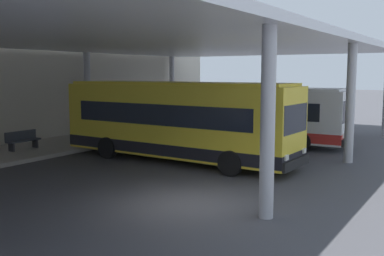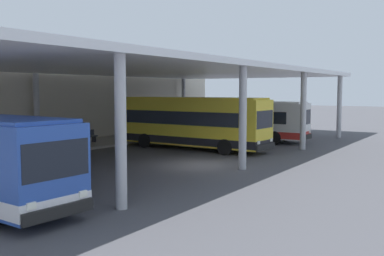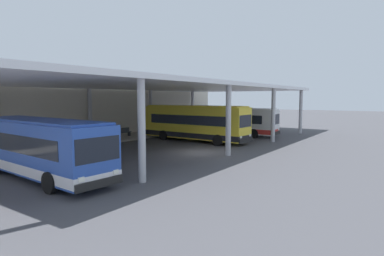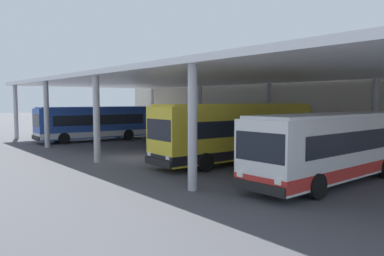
{
  "view_description": "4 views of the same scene",
  "coord_description": "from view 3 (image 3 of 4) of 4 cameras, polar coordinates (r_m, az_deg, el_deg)",
  "views": [
    {
      "loc": [
        -11.39,
        -7.28,
        3.98
      ],
      "look_at": [
        5.88,
        3.63,
        1.49
      ],
      "focal_mm": 42.58,
      "sensor_mm": 36.0,
      "label": 1
    },
    {
      "loc": [
        -20.71,
        -12.72,
        4.04
      ],
      "look_at": [
        4.63,
        3.54,
        1.53
      ],
      "focal_mm": 42.29,
      "sensor_mm": 36.0,
      "label": 2
    },
    {
      "loc": [
        -21.11,
        -13.8,
        4.29
      ],
      "look_at": [
        1.95,
        2.13,
        1.69
      ],
      "focal_mm": 30.07,
      "sensor_mm": 36.0,
      "label": 3
    },
    {
      "loc": [
        21.38,
        -12.32,
        3.78
      ],
      "look_at": [
        1.02,
        4.12,
        1.85
      ],
      "focal_mm": 35.27,
      "sensor_mm": 36.0,
      "label": 4
    }
  ],
  "objects": [
    {
      "name": "station_building_facade",
      "position": [
        35.72,
        -19.16,
        3.62
      ],
      "size": [
        48.0,
        1.6,
        6.85
      ],
      "primitive_type": "cube",
      "color": "beige",
      "rests_on": "ground"
    },
    {
      "name": "bus_second_bay",
      "position": [
        32.05,
        0.5,
        0.92
      ],
      "size": [
        2.96,
        11.4,
        3.57
      ],
      "color": "yellow",
      "rests_on": "ground"
    },
    {
      "name": "ground_plane",
      "position": [
        25.58,
        1.45,
        -4.35
      ],
      "size": [
        200.0,
        200.0,
        0.0
      ],
      "primitive_type": "plane",
      "color": "#47474C"
    },
    {
      "name": "bus_middle_bay",
      "position": [
        37.49,
        7.09,
        1.23
      ],
      "size": [
        2.92,
        10.59,
        3.17
      ],
      "color": "white",
      "rests_on": "ground"
    },
    {
      "name": "bus_nearest_bay",
      "position": [
        19.15,
        -25.37,
        -3.12
      ],
      "size": [
        3.17,
        10.66,
        3.17
      ],
      "color": "#284CA8",
      "rests_on": "ground"
    },
    {
      "name": "platform_kerb",
      "position": [
        33.41,
        -15.68,
        -2.12
      ],
      "size": [
        42.0,
        4.5,
        0.18
      ],
      "primitive_type": "cube",
      "color": "#A39E93",
      "rests_on": "ground"
    },
    {
      "name": "trash_bin",
      "position": [
        33.93,
        -14.4,
        -0.98
      ],
      "size": [
        0.52,
        0.52,
        0.98
      ],
      "color": "maroon",
      "rests_on": "platform_kerb"
    },
    {
      "name": "canopy_shelter",
      "position": [
        28.62,
        -7.86,
        7.25
      ],
      "size": [
        40.0,
        17.0,
        5.55
      ],
      "color": "silver",
      "rests_on": "ground"
    },
    {
      "name": "bench_waiting",
      "position": [
        35.39,
        -11.99,
        -0.7
      ],
      "size": [
        1.8,
        0.45,
        0.92
      ],
      "color": "#383D47",
      "rests_on": "platform_kerb"
    }
  ]
}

